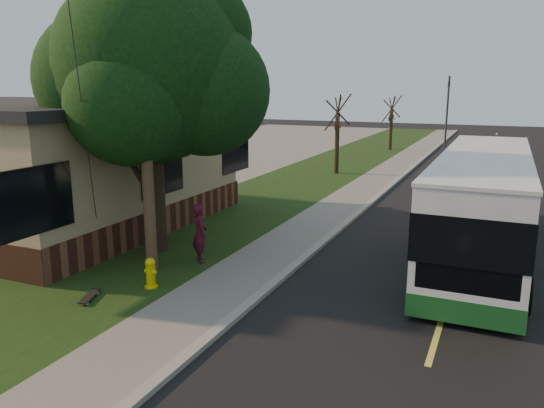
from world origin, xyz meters
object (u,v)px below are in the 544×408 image
(fire_hydrant, at_px, (151,273))
(utility_pole, at_px, (143,93))
(traffic_signal, at_px, (447,106))
(transit_bus, at_px, (482,202))
(skateboard_main, at_px, (90,296))
(dumpster, at_px, (155,182))
(bare_tree_near, at_px, (337,135))
(bare_tree_far, at_px, (391,124))
(distant_car, at_px, (484,148))
(leafy_tree, at_px, (153,72))
(skateboarder, at_px, (200,233))

(fire_hydrant, xyz_separation_m, utility_pole, (-0.71, 0.99, 4.20))
(traffic_signal, xyz_separation_m, transit_bus, (3.94, -27.93, -1.59))
(transit_bus, bearing_deg, skateboard_main, -137.54)
(transit_bus, relative_size, dumpster, 7.45)
(fire_hydrant, relative_size, bare_tree_near, 0.17)
(fire_hydrant, relative_size, utility_pole, 0.08)
(bare_tree_near, xyz_separation_m, transit_bus, (7.94, -11.93, -0.58))
(utility_pole, height_order, skateboard_main, utility_pole)
(skateboard_main, bearing_deg, traffic_signal, 83.58)
(skateboard_main, bearing_deg, fire_hydrant, 53.46)
(bare_tree_far, xyz_separation_m, distant_car, (6.61, -1.54, -1.31))
(leafy_tree, distance_m, bare_tree_near, 15.66)
(skateboard_main, xyz_separation_m, distant_car, (7.07, 29.61, 0.56))
(leafy_tree, height_order, bare_tree_far, leafy_tree)
(leafy_tree, bearing_deg, skateboard_main, -79.31)
(fire_hydrant, height_order, traffic_signal, traffic_signal)
(fire_hydrant, height_order, skateboard_main, fire_hydrant)
(utility_pole, bearing_deg, leafy_tree, 117.60)
(utility_pole, xyz_separation_m, skateboard_main, (-0.15, -2.15, -4.50))
(traffic_signal, xyz_separation_m, dumpster, (-9.56, -24.93, -2.50))
(skateboard_main, relative_size, dumpster, 0.61)
(fire_hydrant, xyz_separation_m, traffic_signal, (3.10, 34.00, 2.73))
(utility_pole, bearing_deg, bare_tree_near, 90.66)
(skateboarder, height_order, skateboard_main, skateboarder)
(utility_pole, distance_m, transit_bus, 9.75)
(traffic_signal, height_order, skateboard_main, traffic_signal)
(traffic_signal, relative_size, dumpster, 3.76)
(transit_bus, bearing_deg, skateboarder, -150.50)
(distant_car, bearing_deg, traffic_signal, 121.79)
(fire_hydrant, xyz_separation_m, bare_tree_near, (-0.90, 18.00, 1.72))
(bare_tree_near, bearing_deg, skateboarder, -86.46)
(distant_car, bearing_deg, utility_pole, -101.70)
(dumpster, bearing_deg, fire_hydrant, -54.52)
(traffic_signal, bearing_deg, fire_hydrant, -95.21)
(traffic_signal, bearing_deg, leafy_tree, -98.47)
(bare_tree_far, xyz_separation_m, skateboard_main, (-0.45, -31.15, -1.87))
(utility_pole, relative_size, bare_tree_near, 2.11)
(bare_tree_near, xyz_separation_m, distant_car, (7.11, 10.46, -1.46))
(leafy_tree, height_order, skateboarder, leafy_tree)
(transit_bus, relative_size, distant_car, 2.68)
(bare_tree_near, distance_m, transit_bus, 14.34)
(bare_tree_far, relative_size, dumpster, 2.76)
(leafy_tree, distance_m, skateboard_main, 6.35)
(transit_bus, height_order, dumpster, transit_bus)
(fire_hydrant, relative_size, transit_bus, 0.07)
(skateboarder, xyz_separation_m, distant_car, (6.13, 26.33, -0.19))
(dumpster, bearing_deg, skateboarder, -46.67)
(leafy_tree, xyz_separation_m, traffic_signal, (4.67, 31.35, -2.00))
(fire_hydrant, xyz_separation_m, dumpster, (-6.46, 9.07, 0.23))
(bare_tree_far, relative_size, traffic_signal, 0.73)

